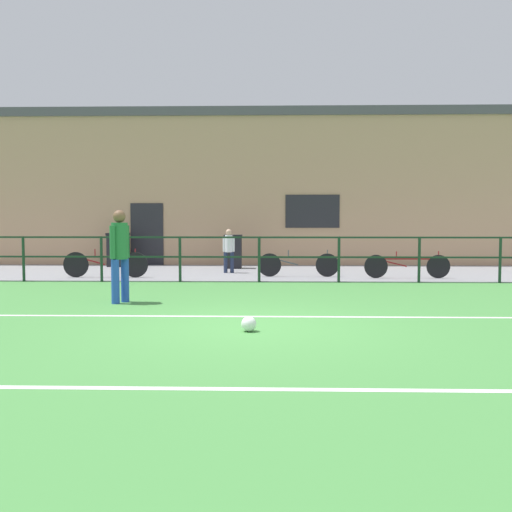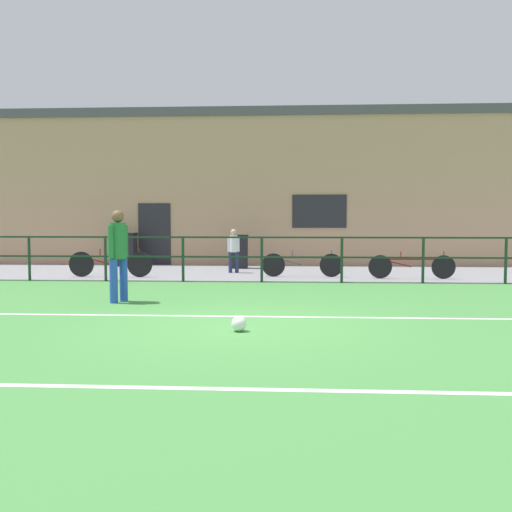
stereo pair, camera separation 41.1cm
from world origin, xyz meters
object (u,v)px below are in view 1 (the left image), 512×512
object	(u,v)px
player_striker	(120,250)
bicycle_parked_2	(105,264)
soccer_ball_spare	(249,324)
spectator_child	(229,248)
trash_bin_1	(233,251)
bicycle_parked_3	(298,264)
trash_bin_0	(118,250)
bicycle_parked_1	(407,266)

from	to	relation	value
player_striker	bicycle_parked_2	distance (m)	4.82
soccer_ball_spare	spectator_child	world-z (taller)	spectator_child
spectator_child	trash_bin_1	bearing A→B (deg)	-95.20
bicycle_parked_2	bicycle_parked_3	distance (m)	5.19
spectator_child	bicycle_parked_3	xyz separation A→B (m)	(1.97, -1.04, -0.39)
player_striker	spectator_child	distance (m)	6.13
trash_bin_0	spectator_child	bearing A→B (deg)	-29.39
soccer_ball_spare	bicycle_parked_1	bearing A→B (deg)	61.89
soccer_ball_spare	bicycle_parked_2	size ratio (longest dim) A/B	0.10
bicycle_parked_3	trash_bin_0	size ratio (longest dim) A/B	2.00
spectator_child	trash_bin_0	size ratio (longest dim) A/B	1.15
soccer_ball_spare	spectator_child	xyz separation A→B (m)	(-0.93, 8.66, 0.63)
player_striker	bicycle_parked_3	distance (m)	6.09
soccer_ball_spare	trash_bin_0	distance (m)	11.79
player_striker	bicycle_parked_2	bearing A→B (deg)	47.80
player_striker	bicycle_parked_1	distance (m)	7.93
trash_bin_0	trash_bin_1	bearing A→B (deg)	-8.79
soccer_ball_spare	trash_bin_1	distance (m)	10.25
spectator_child	trash_bin_1	world-z (taller)	spectator_child
bicycle_parked_1	trash_bin_1	xyz separation A→B (m)	(-4.81, 2.90, 0.21)
bicycle_parked_1	trash_bin_1	bearing A→B (deg)	148.89
bicycle_parked_1	bicycle_parked_2	size ratio (longest dim) A/B	0.99
bicycle_parked_2	bicycle_parked_1	bearing A→B (deg)	0.26
bicycle_parked_3	player_striker	bearing A→B (deg)	-126.52
bicycle_parked_3	bicycle_parked_1	bearing A→B (deg)	-6.40
bicycle_parked_1	bicycle_parked_3	size ratio (longest dim) A/B	1.03
bicycle_parked_3	soccer_ball_spare	bearing A→B (deg)	-97.78
spectator_child	bicycle_parked_2	xyz separation A→B (m)	(-3.21, -1.39, -0.37)
spectator_child	bicycle_parked_3	size ratio (longest dim) A/B	0.58
soccer_ball_spare	trash_bin_0	xyz separation A→B (m)	(-4.71, 10.80, 0.46)
bicycle_parked_2	bicycle_parked_3	world-z (taller)	bicycle_parked_2
spectator_child	trash_bin_0	world-z (taller)	spectator_child
player_striker	trash_bin_0	xyz separation A→B (m)	(-2.15, 8.04, -0.43)
soccer_ball_spare	bicycle_parked_1	size ratio (longest dim) A/B	0.10
soccer_ball_spare	trash_bin_1	bearing A→B (deg)	95.05
bicycle_parked_2	bicycle_parked_3	xyz separation A→B (m)	(5.18, 0.36, -0.02)
player_striker	soccer_ball_spare	size ratio (longest dim) A/B	8.07
bicycle_parked_2	trash_bin_0	size ratio (longest dim) A/B	2.08
bicycle_parked_1	bicycle_parked_2	bearing A→B (deg)	-179.74
player_striker	bicycle_parked_3	world-z (taller)	player_striker
spectator_child	bicycle_parked_2	world-z (taller)	spectator_child
spectator_child	bicycle_parked_1	bearing A→B (deg)	160.01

